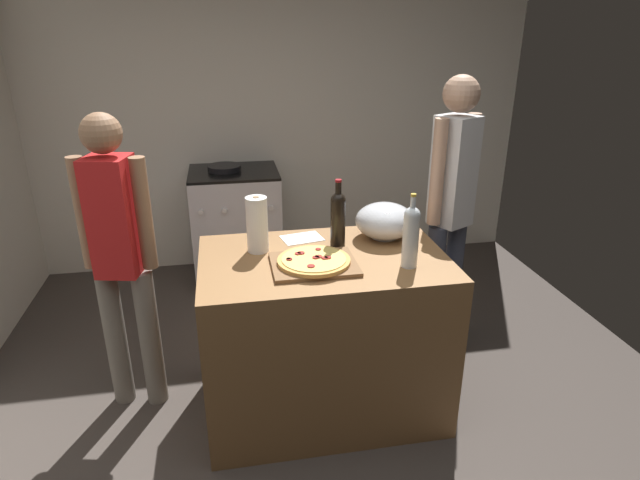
{
  "coord_description": "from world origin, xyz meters",
  "views": [
    {
      "loc": [
        -0.35,
        -1.59,
        1.94
      ],
      "look_at": [
        0.09,
        0.85,
        0.93
      ],
      "focal_mm": 29.72,
      "sensor_mm": 36.0,
      "label": 1
    }
  ],
  "objects_px": {
    "pizza": "(314,260)",
    "mixing_bowl": "(385,221)",
    "wine_bottle_dark": "(411,234)",
    "stove": "(237,226)",
    "person_in_stripes": "(119,251)",
    "paper_towel_roll": "(257,225)",
    "person_in_red": "(451,203)",
    "wine_bottle_clear": "(338,217)"
  },
  "relations": [
    {
      "from": "mixing_bowl",
      "to": "person_in_stripes",
      "type": "height_order",
      "value": "person_in_stripes"
    },
    {
      "from": "stove",
      "to": "person_in_stripes",
      "type": "xyz_separation_m",
      "value": [
        -0.6,
        -1.44,
        0.44
      ]
    },
    {
      "from": "person_in_stripes",
      "to": "person_in_red",
      "type": "relative_size",
      "value": 0.93
    },
    {
      "from": "mixing_bowl",
      "to": "person_in_red",
      "type": "xyz_separation_m",
      "value": [
        0.47,
        0.24,
        -0.0
      ]
    },
    {
      "from": "pizza",
      "to": "wine_bottle_clear",
      "type": "relative_size",
      "value": 0.97
    },
    {
      "from": "pizza",
      "to": "person_in_red",
      "type": "xyz_separation_m",
      "value": [
        0.91,
        0.53,
        0.06
      ]
    },
    {
      "from": "mixing_bowl",
      "to": "person_in_red",
      "type": "distance_m",
      "value": 0.53
    },
    {
      "from": "wine_bottle_dark",
      "to": "stove",
      "type": "height_order",
      "value": "wine_bottle_dark"
    },
    {
      "from": "pizza",
      "to": "paper_towel_roll",
      "type": "bearing_deg",
      "value": 136.33
    },
    {
      "from": "wine_bottle_clear",
      "to": "person_in_red",
      "type": "bearing_deg",
      "value": 22.56
    },
    {
      "from": "wine_bottle_clear",
      "to": "person_in_red",
      "type": "height_order",
      "value": "person_in_red"
    },
    {
      "from": "mixing_bowl",
      "to": "wine_bottle_dark",
      "type": "xyz_separation_m",
      "value": [
        0.01,
        -0.37,
        0.07
      ]
    },
    {
      "from": "paper_towel_roll",
      "to": "stove",
      "type": "relative_size",
      "value": 0.3
    },
    {
      "from": "pizza",
      "to": "wine_bottle_clear",
      "type": "bearing_deg",
      "value": 53.45
    },
    {
      "from": "pizza",
      "to": "mixing_bowl",
      "type": "bearing_deg",
      "value": 33.82
    },
    {
      "from": "wine_bottle_clear",
      "to": "stove",
      "type": "bearing_deg",
      "value": 107.58
    },
    {
      "from": "paper_towel_roll",
      "to": "person_in_stripes",
      "type": "distance_m",
      "value": 0.7
    },
    {
      "from": "wine_bottle_dark",
      "to": "person_in_stripes",
      "type": "xyz_separation_m",
      "value": [
        -1.37,
        0.39,
        -0.14
      ]
    },
    {
      "from": "person_in_stripes",
      "to": "pizza",
      "type": "bearing_deg",
      "value": -18.58
    },
    {
      "from": "pizza",
      "to": "person_in_red",
      "type": "height_order",
      "value": "person_in_red"
    },
    {
      "from": "person_in_red",
      "to": "wine_bottle_clear",
      "type": "bearing_deg",
      "value": -157.44
    },
    {
      "from": "mixing_bowl",
      "to": "wine_bottle_dark",
      "type": "relative_size",
      "value": 0.88
    },
    {
      "from": "wine_bottle_clear",
      "to": "stove",
      "type": "relative_size",
      "value": 0.38
    },
    {
      "from": "person_in_stripes",
      "to": "wine_bottle_dark",
      "type": "bearing_deg",
      "value": -15.9
    },
    {
      "from": "mixing_bowl",
      "to": "person_in_stripes",
      "type": "xyz_separation_m",
      "value": [
        -1.36,
        0.02,
        -0.08
      ]
    },
    {
      "from": "wine_bottle_dark",
      "to": "person_in_red",
      "type": "distance_m",
      "value": 0.77
    },
    {
      "from": "mixing_bowl",
      "to": "paper_towel_roll",
      "type": "height_order",
      "value": "paper_towel_roll"
    },
    {
      "from": "pizza",
      "to": "person_in_red",
      "type": "distance_m",
      "value": 1.05
    },
    {
      "from": "person_in_red",
      "to": "mixing_bowl",
      "type": "bearing_deg",
      "value": -153.34
    },
    {
      "from": "wine_bottle_dark",
      "to": "wine_bottle_clear",
      "type": "height_order",
      "value": "wine_bottle_dark"
    },
    {
      "from": "stove",
      "to": "person_in_red",
      "type": "relative_size",
      "value": 0.56
    },
    {
      "from": "stove",
      "to": "person_in_stripes",
      "type": "bearing_deg",
      "value": -112.81
    },
    {
      "from": "wine_bottle_dark",
      "to": "stove",
      "type": "distance_m",
      "value": 2.07
    },
    {
      "from": "person_in_stripes",
      "to": "person_in_red",
      "type": "distance_m",
      "value": 1.85
    },
    {
      "from": "paper_towel_roll",
      "to": "person_in_red",
      "type": "distance_m",
      "value": 1.19
    },
    {
      "from": "wine_bottle_clear",
      "to": "pizza",
      "type": "bearing_deg",
      "value": -126.55
    },
    {
      "from": "mixing_bowl",
      "to": "person_in_red",
      "type": "relative_size",
      "value": 0.18
    },
    {
      "from": "wine_bottle_clear",
      "to": "stove",
      "type": "xyz_separation_m",
      "value": [
        -0.48,
        1.53,
        -0.58
      ]
    },
    {
      "from": "mixing_bowl",
      "to": "person_in_stripes",
      "type": "relative_size",
      "value": 0.2
    },
    {
      "from": "pizza",
      "to": "paper_towel_roll",
      "type": "height_order",
      "value": "paper_towel_roll"
    },
    {
      "from": "paper_towel_roll",
      "to": "person_in_stripes",
      "type": "bearing_deg",
      "value": 173.48
    },
    {
      "from": "wine_bottle_dark",
      "to": "stove",
      "type": "relative_size",
      "value": 0.38
    }
  ]
}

